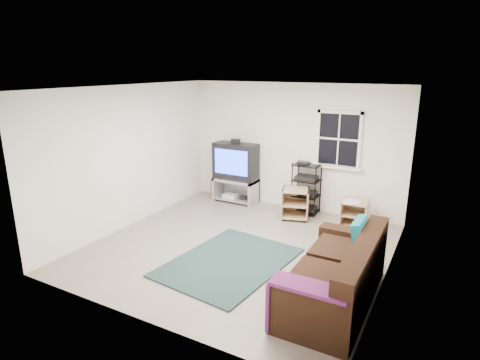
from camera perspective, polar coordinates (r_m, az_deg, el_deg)
The scene contains 8 objects.
room at distance 8.02m, azimuth 13.81°, elevation 5.14°, with size 4.60×4.62×4.60m.
tv_unit at distance 8.75m, azimuth -0.60°, elevation 1.77°, with size 0.96×0.48×1.41m.
av_rack at distance 8.25m, azimuth 9.36°, elevation -1.60°, with size 0.53×0.39×1.06m.
side_table_left at distance 8.01m, azimuth 7.90°, elevation -3.11°, with size 0.63×0.63×0.60m.
side_table_right at distance 7.78m, azimuth 16.00°, elevation -4.36°, with size 0.49×0.51×0.54m.
sofa at distance 5.36m, azimuth 13.64°, elevation -13.34°, with size 0.93×2.09×0.95m.
shag_rug at distance 6.28m, azimuth -1.53°, elevation -11.60°, with size 1.53×2.10×0.02m, color black.
paper_bag at distance 9.30m, azimuth -3.29°, elevation -1.15°, with size 0.26×0.17×0.37m, color olive.
Camera 1 is at (2.94, -5.37, 2.92)m, focal length 30.00 mm.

